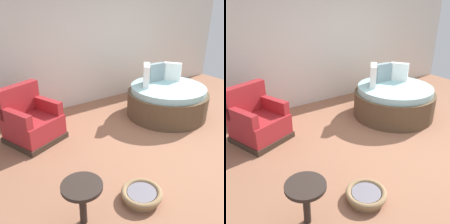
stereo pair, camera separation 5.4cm
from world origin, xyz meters
TOP-DOWN VIEW (x-y plane):
  - ground_plane at (0.00, 0.00)m, footprint 8.00×8.00m
  - back_wall at (0.00, 2.58)m, footprint 8.00×0.12m
  - round_daybed at (0.83, 1.02)m, footprint 1.62×1.62m
  - red_armchair at (-1.80, 1.58)m, footprint 1.03×1.03m
  - pet_basket at (-1.19, -0.58)m, footprint 0.51×0.51m
  - side_table at (-1.94, -0.49)m, footprint 0.44×0.44m

SIDE VIEW (x-z plane):
  - ground_plane at x=0.00m, z-range -0.02..0.00m
  - pet_basket at x=-1.19m, z-range 0.01..0.14m
  - round_daybed at x=0.83m, z-range -0.20..0.85m
  - red_armchair at x=-1.80m, z-range -0.14..0.80m
  - side_table at x=-1.94m, z-range 0.17..0.69m
  - back_wall at x=0.00m, z-range 0.00..2.72m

